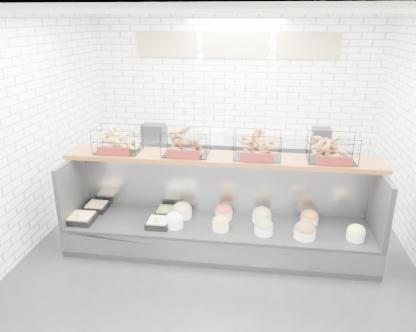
# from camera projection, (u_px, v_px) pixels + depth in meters

# --- Properties ---
(ground) EXTENTS (5.50, 5.50, 0.00)m
(ground) POSITION_uv_depth(u_px,v_px,m) (216.00, 262.00, 5.18)
(ground) COLOR black
(ground) RESTS_ON ground
(room_shell) EXTENTS (5.02, 5.51, 3.01)m
(room_shell) POSITION_uv_depth(u_px,v_px,m) (223.00, 93.00, 5.03)
(room_shell) COLOR white
(room_shell) RESTS_ON ground
(display_case) EXTENTS (4.00, 0.90, 1.20)m
(display_case) POSITION_uv_depth(u_px,v_px,m) (219.00, 227.00, 5.39)
(display_case) COLOR black
(display_case) RESTS_ON ground
(bagel_shelf) EXTENTS (4.10, 0.50, 0.40)m
(bagel_shelf) POSITION_uv_depth(u_px,v_px,m) (221.00, 147.00, 5.19)
(bagel_shelf) COLOR #542B12
(bagel_shelf) RESTS_ON display_case
(prep_counter) EXTENTS (4.00, 0.60, 1.20)m
(prep_counter) POSITION_uv_depth(u_px,v_px,m) (232.00, 164.00, 7.28)
(prep_counter) COLOR #93969B
(prep_counter) RESTS_ON ground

